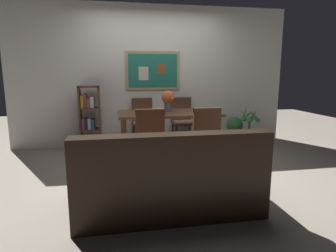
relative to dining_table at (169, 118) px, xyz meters
name	(u,v)px	position (x,y,z in m)	size (l,w,h in m)	color
ground_plane	(168,169)	(-0.12, -0.57, -0.65)	(12.00, 12.00, 0.00)	gray
wall_back_with_painting	(153,77)	(-0.12, 0.98, 0.65)	(5.20, 0.14, 2.60)	silver
dining_table	(169,118)	(0.00, 0.00, 0.00)	(1.61, 0.85, 0.75)	brown
dining_chair_far_right	(182,118)	(0.40, 0.75, -0.12)	(0.40, 0.41, 0.91)	brown
dining_chair_near_left	(149,136)	(-0.40, -0.74, -0.12)	(0.40, 0.41, 0.91)	brown
dining_chair_far_left	(143,119)	(-0.35, 0.75, -0.12)	(0.40, 0.41, 0.91)	brown
dining_chair_near_right	(204,134)	(0.36, -0.75, -0.12)	(0.40, 0.41, 0.91)	brown
leather_couch	(168,181)	(-0.34, -1.83, -0.34)	(1.80, 0.84, 0.84)	black
bookshelf	(89,120)	(-1.30, 0.69, -0.10)	(0.36, 0.28, 1.15)	brown
potted_ivy	(234,130)	(1.44, 0.70, -0.39)	(0.32, 0.33, 0.53)	brown
potted_palm	(249,133)	(1.57, 0.35, -0.38)	(0.37, 0.38, 0.80)	#4C4742
flower_vase	(168,99)	(0.00, 0.06, 0.30)	(0.23, 0.22, 0.34)	slate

